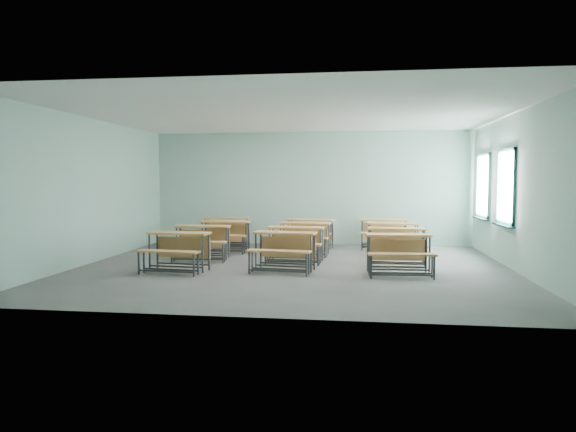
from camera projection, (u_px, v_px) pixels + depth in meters
name	position (u px, v px, depth m)	size (l,w,h in m)	color
room	(297.00, 191.00, 10.72)	(9.04, 8.04, 3.24)	slate
desk_unit_r0c0	(177.00, 245.00, 10.31)	(1.33, 0.96, 0.78)	#BD7F44
desk_unit_r0c1	(284.00, 245.00, 10.36)	(1.34, 0.98, 0.78)	#BD7F44
desk_unit_r0c2	(399.00, 248.00, 9.94)	(1.31, 0.92, 0.78)	#BD7F44
desk_unit_r1c0	(202.00, 237.00, 11.82)	(1.32, 0.94, 0.78)	#BD7F44
desk_unit_r1c1	(295.00, 239.00, 11.49)	(1.30, 0.90, 0.78)	#BD7F44
desk_unit_r1c2	(397.00, 240.00, 11.21)	(1.28, 0.88, 0.78)	#BD7F44
desk_unit_r2c0	(225.00, 231.00, 13.15)	(1.26, 0.84, 0.78)	#BD7F44
desk_unit_r2c1	(304.00, 233.00, 12.62)	(1.29, 0.90, 0.78)	#BD7F44
desk_unit_r2c2	(393.00, 234.00, 12.55)	(1.29, 0.90, 0.78)	#BD7F44
desk_unit_r3c0	(226.00, 227.00, 14.32)	(1.31, 0.92, 0.78)	#BD7F44
desk_unit_r3c1	(310.00, 229.00, 13.73)	(1.36, 1.01, 0.78)	#BD7F44
desk_unit_r3c2	(384.00, 229.00, 13.74)	(1.27, 0.86, 0.78)	#BD7F44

